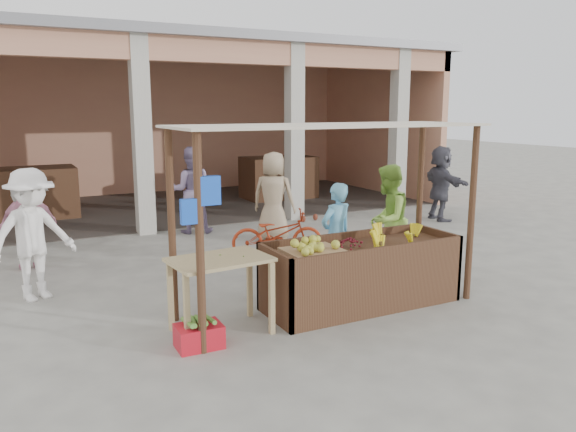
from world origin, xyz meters
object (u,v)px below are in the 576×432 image
side_table (220,270)px  vendor_green (387,217)px  vendor_blue (336,232)px  fruit_stall (361,276)px  red_crate (199,336)px  motorcycle (277,233)px

side_table → vendor_green: vendor_green is taller
vendor_blue → side_table: bearing=9.8°
fruit_stall → vendor_green: (1.18, 1.02, 0.51)m
fruit_stall → side_table: 2.01m
red_crate → vendor_blue: 2.83m
red_crate → side_table: bearing=39.6°
motorcycle → vendor_green: bearing=-126.1°
motorcycle → fruit_stall: bearing=-161.4°
vendor_green → motorcycle: (-1.10, 1.66, -0.48)m
red_crate → vendor_green: vendor_green is taller
fruit_stall → side_table: bearing=-179.7°
vendor_blue → motorcycle: 1.86m
vendor_blue → motorcycle: vendor_blue is taller
red_crate → vendor_blue: bearing=26.3°
red_crate → vendor_blue: (2.48, 1.16, 0.69)m
side_table → vendor_green: 3.32m
red_crate → vendor_blue: vendor_blue is taller
side_table → red_crate: size_ratio=2.37×
fruit_stall → motorcycle: size_ratio=1.56×
side_table → motorcycle: side_table is taller
motorcycle → side_table: bearing=163.0°
fruit_stall → side_table: (-1.97, -0.01, 0.35)m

